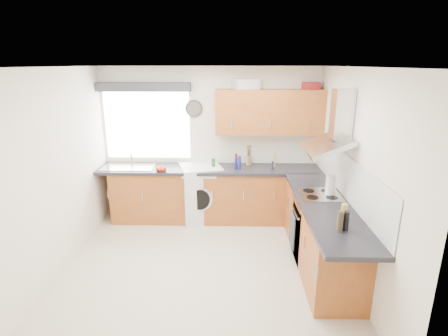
{
  "coord_description": "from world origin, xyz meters",
  "views": [
    {
      "loc": [
        0.37,
        -3.93,
        2.54
      ],
      "look_at": [
        0.25,
        0.85,
        1.1
      ],
      "focal_mm": 28.0,
      "sensor_mm": 36.0,
      "label": 1
    }
  ],
  "objects_px": {
    "oven": "(317,229)",
    "washing_machine": "(201,193)",
    "extractor_hood": "(334,129)",
    "upper_cabinets": "(269,112)"
  },
  "relations": [
    {
      "from": "oven",
      "to": "washing_machine",
      "type": "bearing_deg",
      "value": 143.52
    },
    {
      "from": "extractor_hood",
      "to": "washing_machine",
      "type": "relative_size",
      "value": 0.84
    },
    {
      "from": "extractor_hood",
      "to": "upper_cabinets",
      "type": "relative_size",
      "value": 0.46
    },
    {
      "from": "upper_cabinets",
      "to": "washing_machine",
      "type": "relative_size",
      "value": 1.83
    },
    {
      "from": "oven",
      "to": "extractor_hood",
      "type": "relative_size",
      "value": 1.09
    },
    {
      "from": "upper_cabinets",
      "to": "washing_machine",
      "type": "distance_m",
      "value": 1.73
    },
    {
      "from": "oven",
      "to": "washing_machine",
      "type": "relative_size",
      "value": 0.91
    },
    {
      "from": "oven",
      "to": "upper_cabinets",
      "type": "distance_m",
      "value": 1.99
    },
    {
      "from": "extractor_hood",
      "to": "washing_machine",
      "type": "height_order",
      "value": "extractor_hood"
    },
    {
      "from": "upper_cabinets",
      "to": "washing_machine",
      "type": "bearing_deg",
      "value": -174.55
    }
  ]
}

